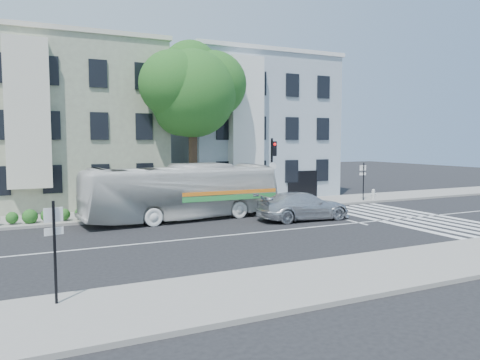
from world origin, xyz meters
TOP-DOWN VIEW (x-y plane):
  - ground at (0.00, 0.00)m, footprint 120.00×120.00m
  - sidewalk_far at (0.00, 8.00)m, footprint 80.00×4.00m
  - sidewalk_near at (0.00, -8.00)m, footprint 80.00×4.00m
  - building_left at (-7.00, 15.00)m, footprint 12.00×10.00m
  - building_right at (7.00, 15.00)m, footprint 12.00×10.00m
  - street_tree at (0.06, 8.74)m, footprint 7.30×5.90m
  - bus at (-1.84, 5.20)m, footprint 3.54×11.56m
  - sedan at (4.31, 2.15)m, footprint 2.57×5.58m
  - hedge at (-7.23, 6.80)m, footprint 8.45×2.85m
  - traffic_signal at (4.45, 5.94)m, footprint 0.49×0.55m
  - fire_hydrant at (13.30, 6.48)m, footprint 0.45×0.26m
  - near_sign_pole at (-9.53, -6.84)m, footprint 0.49×0.22m
  - far_sign_pole at (12.51, 6.71)m, footprint 0.49×0.21m

SIDE VIEW (x-z plane):
  - ground at x=0.00m, z-range 0.00..0.00m
  - sidewalk_far at x=0.00m, z-range 0.00..0.15m
  - sidewalk_near at x=0.00m, z-range 0.00..0.15m
  - hedge at x=-7.23m, z-range 0.15..0.85m
  - fire_hydrant at x=13.30m, z-range 0.16..0.96m
  - sedan at x=4.31m, z-range 0.00..1.58m
  - bus at x=-1.84m, z-range 0.00..3.17m
  - far_sign_pole at x=12.51m, z-range 0.50..3.25m
  - near_sign_pole at x=-9.53m, z-range 0.50..3.27m
  - traffic_signal at x=4.45m, z-range 0.68..5.33m
  - building_left at x=-7.00m, z-range 0.00..11.00m
  - building_right at x=7.00m, z-range 0.00..11.00m
  - street_tree at x=0.06m, z-range 2.28..13.38m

